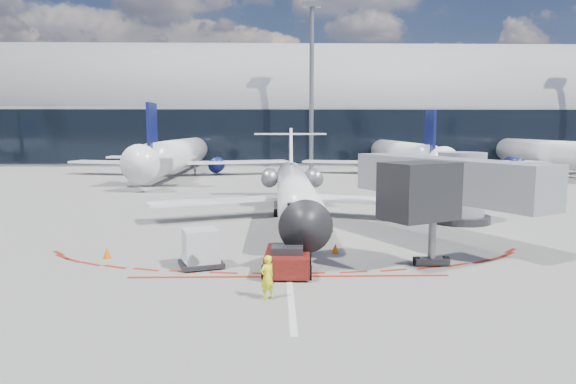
{
  "coord_description": "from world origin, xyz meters",
  "views": [
    {
      "loc": [
        -0.54,
        -33.22,
        6.44
      ],
      "look_at": [
        0.22,
        -0.09,
        2.3
      ],
      "focal_mm": 32.0,
      "sensor_mm": 36.0,
      "label": 1
    }
  ],
  "objects_px": {
    "ramp_worker": "(267,277)",
    "pushback_tug": "(288,260)",
    "uld_container": "(201,249)",
    "regional_jet": "(295,190)"
  },
  "relations": [
    {
      "from": "pushback_tug",
      "to": "ramp_worker",
      "type": "relative_size",
      "value": 2.98
    },
    {
      "from": "regional_jet",
      "to": "uld_container",
      "type": "distance_m",
      "value": 13.34
    },
    {
      "from": "pushback_tug",
      "to": "uld_container",
      "type": "height_order",
      "value": "uld_container"
    },
    {
      "from": "regional_jet",
      "to": "uld_container",
      "type": "xyz_separation_m",
      "value": [
        -4.79,
        -12.39,
        -1.25
      ]
    },
    {
      "from": "ramp_worker",
      "to": "uld_container",
      "type": "distance_m",
      "value": 5.51
    },
    {
      "from": "regional_jet",
      "to": "ramp_worker",
      "type": "height_order",
      "value": "regional_jet"
    },
    {
      "from": "ramp_worker",
      "to": "uld_container",
      "type": "xyz_separation_m",
      "value": [
        -3.14,
        4.52,
        0.04
      ]
    },
    {
      "from": "regional_jet",
      "to": "pushback_tug",
      "type": "xyz_separation_m",
      "value": [
        -0.79,
        -13.35,
        -1.57
      ]
    },
    {
      "from": "pushback_tug",
      "to": "uld_container",
      "type": "distance_m",
      "value": 4.12
    },
    {
      "from": "ramp_worker",
      "to": "pushback_tug",
      "type": "bearing_deg",
      "value": -141.91
    }
  ]
}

